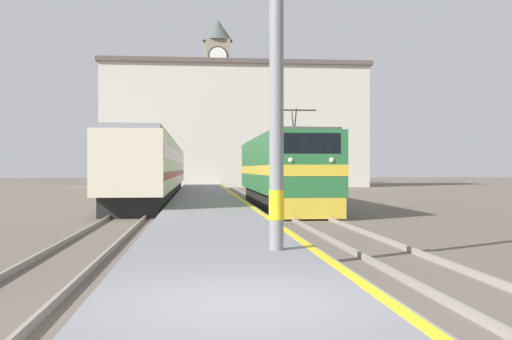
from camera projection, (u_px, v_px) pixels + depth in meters
The scene contains 9 objects.
ground_plane at pixel (206, 201), 37.21m from camera, with size 200.00×200.00×0.00m, color #60564C.
platform at pixel (208, 203), 32.23m from camera, with size 3.87×140.00×0.40m.
rail_track_near at pixel (277, 205), 32.60m from camera, with size 2.84×140.00×0.16m.
rail_track_far at pixel (145, 206), 31.90m from camera, with size 2.83×140.00×0.16m.
locomotive_train at pixel (281, 171), 30.97m from camera, with size 2.92×16.43×4.70m.
passenger_train at pixel (157, 168), 40.98m from camera, with size 2.92×35.70×3.81m.
catenary_mast at pixel (282, 68), 12.02m from camera, with size 3.06×0.31×7.37m.
clock_tower at pixel (218, 97), 75.96m from camera, with size 3.83×3.83×20.99m.
station_building at pixel (235, 125), 68.38m from camera, with size 30.07×7.91×13.98m.
Camera 1 is at (-0.56, -7.33, 2.02)m, focal length 42.00 mm.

